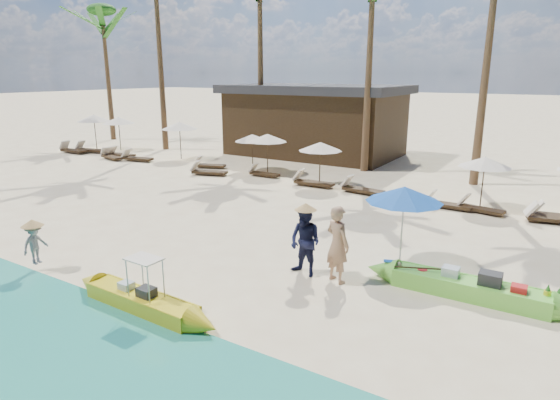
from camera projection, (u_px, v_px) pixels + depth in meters
The scene contains 30 objects.
ground at pixel (273, 286), 11.34m from camera, with size 240.00×240.00×0.00m, color #FDEBBB.
green_canoe at pixel (468, 287), 10.75m from camera, with size 5.45×0.79×0.69m.
yellow_canoe at pixel (141, 301), 10.20m from camera, with size 4.76×0.69×1.23m.
tourist at pixel (337, 244), 11.37m from camera, with size 0.71×0.47×1.94m, color tan.
vendor_green at pixel (305, 242), 11.76m from camera, with size 0.87×0.68×1.79m, color #121533.
vendor_yellow at pixel (35, 244), 12.11m from camera, with size 0.70×0.40×1.09m, color gray.
blue_umbrella at pixel (404, 194), 12.16m from camera, with size 2.00×2.00×2.16m.
resort_parasol_0 at pixel (94, 118), 31.31m from camera, with size 2.24×2.24×2.31m.
lounger_0_left at pixel (72, 150), 30.15m from camera, with size 2.01×0.70×0.67m.
lounger_0_right at pixel (89, 149), 30.32m from camera, with size 2.06×1.05×0.67m.
resort_parasol_1 at pixel (118, 120), 30.85m from camera, with size 2.13×2.13×2.20m.
lounger_1_left at pixel (121, 154), 28.77m from camera, with size 1.79×0.80×0.59m.
lounger_1_right at pixel (111, 156), 27.96m from camera, with size 1.88×0.93×0.61m.
resort_parasol_2 at pixel (179, 126), 27.67m from camera, with size 2.14×2.14×2.21m.
lounger_2_left at pixel (136, 158), 27.38m from camera, with size 1.96×0.93×0.64m.
resort_parasol_3 at pixel (252, 138), 24.45m from camera, with size 1.85×1.85×1.91m.
lounger_3_left at pixel (208, 165), 25.39m from camera, with size 1.78×1.05×0.58m.
lounger_3_right at pixel (207, 171), 23.65m from camera, with size 1.94×1.10×0.63m.
resort_parasol_4 at pixel (267, 138), 23.49m from camera, with size 1.99×1.99×2.05m.
lounger_4_left at pixel (263, 173), 23.33m from camera, with size 1.63×0.54×0.55m.
lounger_4_right at pixel (311, 181), 21.33m from camera, with size 1.93×0.63×0.65m.
resort_parasol_5 at pixel (320, 147), 20.91m from camera, with size 1.96×1.96×2.02m.
lounger_5_left at pixel (360, 188), 20.06m from camera, with size 1.94×0.79×0.64m.
resort_parasol_6 at pixel (485, 162), 17.43m from camera, with size 1.93×1.93×1.98m.
lounger_6_left at pixel (446, 203), 17.83m from camera, with size 1.72×0.55×0.58m.
lounger_6_right at pixel (479, 208), 17.30m from camera, with size 1.70×0.80×0.55m.
lounger_7_left at pixel (555, 215), 16.42m from camera, with size 1.75×0.79×0.57m.
lounger_7_right at pixel (551, 217), 16.08m from camera, with size 1.93×0.97×0.63m.
palm_0 at pixel (103, 29), 34.39m from camera, with size 2.08×2.08×9.90m.
pavilion_west at pixel (315, 120), 29.19m from camera, with size 10.80×6.60×4.30m.
Camera 1 is at (5.59, -8.76, 5.00)m, focal length 30.00 mm.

